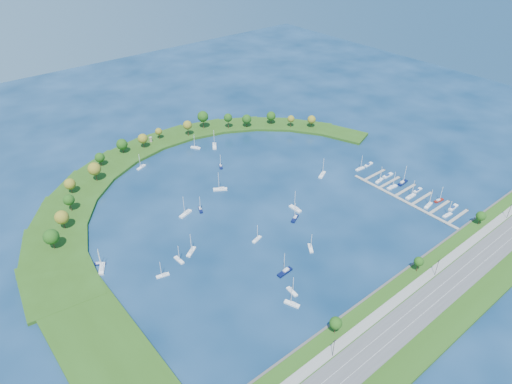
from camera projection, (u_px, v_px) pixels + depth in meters
ground at (255, 203)px, 302.35m from camera, size 700.00×700.00×0.00m
south_shoreline at (414, 312)px, 222.59m from camera, size 420.00×43.10×11.60m
breakwater at (157, 195)px, 308.65m from camera, size 286.74×247.64×2.00m
breakwater_trees at (163, 149)px, 342.80m from camera, size 235.66×91.53×15.81m
harbor_tower at (151, 139)px, 370.99m from camera, size 2.60×2.60×4.03m
dock_system at (410, 196)px, 308.04m from camera, size 24.28×82.00×1.60m
moored_boat_0 at (295, 208)px, 295.50m from camera, size 2.73×9.40×13.78m
moored_boat_1 at (322, 174)px, 330.97m from camera, size 9.64×6.49×13.87m
moored_boat_2 at (191, 251)px, 260.21m from camera, size 8.55×6.76×12.70m
moored_boat_3 at (196, 147)px, 366.12m from camera, size 6.15×8.21×12.03m
moored_boat_4 at (141, 167)px, 340.22m from camera, size 8.40×5.29×11.99m
moored_boat_5 at (200, 209)px, 294.92m from camera, size 4.93×7.74×11.06m
moored_boat_6 at (292, 291)px, 234.40m from camera, size 2.78×7.56×10.87m
moored_boat_7 at (163, 275)px, 244.28m from camera, size 7.31×3.57×10.36m
moored_boat_8 at (99, 263)px, 251.94m from camera, size 6.66×5.18×9.85m
moored_boat_9 at (285, 272)px, 246.30m from camera, size 9.80×3.38×14.16m
moored_boat_10 at (186, 213)px, 290.94m from camera, size 9.97×5.40×14.11m
moored_boat_11 at (214, 146)px, 368.46m from camera, size 8.16×10.15×15.14m
moored_boat_12 at (310, 248)px, 263.01m from camera, size 6.11×7.42×11.15m
moored_boat_13 at (220, 189)px, 314.93m from camera, size 9.45×7.45×14.02m
moored_boat_14 at (295, 218)px, 286.79m from camera, size 8.77×6.00×12.65m
moored_boat_15 at (221, 166)px, 341.22m from camera, size 5.40×7.58×11.00m
moored_boat_16 at (179, 260)px, 254.48m from camera, size 2.45×7.61×11.06m
moored_boat_17 at (102, 268)px, 248.51m from camera, size 6.99×9.54×13.92m
moored_boat_18 at (257, 239)px, 269.59m from camera, size 7.52×3.93×10.65m
moored_boat_19 at (292, 303)px, 227.31m from camera, size 5.06×8.35×11.88m
docked_boat_0 at (447, 215)px, 289.78m from camera, size 7.76×2.75×11.19m
docked_boat_1 at (453, 207)px, 296.80m from camera, size 9.30×3.21×1.86m
docked_boat_2 at (428, 205)px, 298.62m from camera, size 8.86×3.82×12.61m
docked_boat_3 at (439, 200)px, 303.50m from camera, size 7.83×3.25×11.16m
docked_boat_4 at (411, 196)px, 307.39m from camera, size 8.87×2.63×12.97m
docked_boat_5 at (418, 190)px, 314.16m from camera, size 7.94×2.42×1.61m
docked_boat_6 at (392, 187)px, 317.20m from camera, size 8.71×3.12×12.55m
docked_boat_7 at (403, 182)px, 321.89m from camera, size 9.68×3.55×13.92m
docked_boat_8 at (379, 180)px, 324.29m from camera, size 8.25×3.48×11.76m
docked_boat_9 at (388, 175)px, 330.28m from camera, size 9.42×2.64×1.92m
docked_boat_10 at (360, 168)px, 338.20m from camera, size 7.95×2.73×11.49m
docked_boat_11 at (369, 164)px, 343.68m from camera, size 8.39×2.84×1.68m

